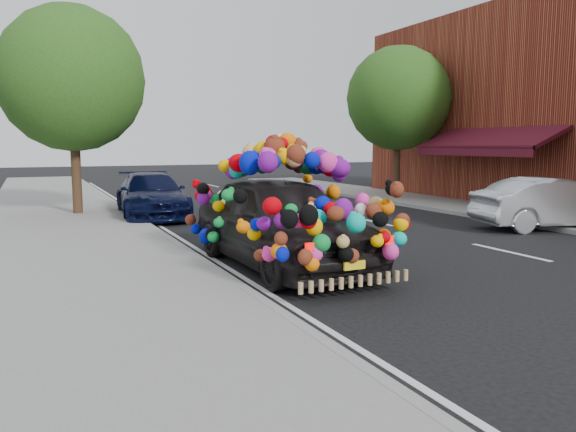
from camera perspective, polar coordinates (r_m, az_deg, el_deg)
name	(u,v)px	position (r m, az deg, el deg)	size (l,w,h in m)	color
ground	(355,269)	(9.86, 6.86, -5.37)	(100.00, 100.00, 0.00)	black
sidewalk	(96,293)	(8.48, -18.96, -7.40)	(4.00, 60.00, 0.12)	gray
kerb	(227,279)	(8.87, -6.26, -6.37)	(0.15, 60.00, 0.13)	gray
footpath_far	(548,219)	(17.47, 24.92, -0.26)	(3.00, 40.00, 0.12)	gray
lane_markings	(509,252)	(12.11, 21.56, -3.43)	(6.00, 50.00, 0.01)	silver
tree_near_sidewalk	(72,79)	(17.82, -21.11, 12.85)	(4.20, 4.20, 6.13)	#332114
tree_far_b	(398,99)	(22.45, 11.14, 11.62)	(4.00, 4.00, 5.90)	#332114
plush_art_car	(281,200)	(9.87, -0.75, 1.59)	(2.38, 5.01, 2.27)	black
navy_sedan	(152,195)	(17.13, -13.69, 2.08)	(1.83, 4.50, 1.31)	black
silver_hatchback	(554,203)	(15.76, 25.37, 1.16)	(1.39, 3.99, 1.32)	#B4B5BB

